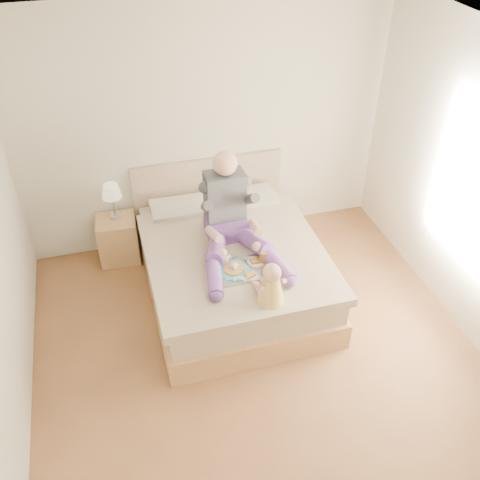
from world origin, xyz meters
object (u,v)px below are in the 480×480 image
object	(u,v)px
baby	(271,286)
tray	(244,267)
adult	(231,220)
bed	(231,263)
nightstand	(118,239)

from	to	relation	value
baby	tray	bearing A→B (deg)	92.09
adult	baby	distance (m)	0.88
bed	baby	world-z (taller)	baby
bed	tray	world-z (taller)	bed
nightstand	baby	xyz separation A→B (m)	(1.19, -1.72, 0.51)
bed	adult	bearing A→B (deg)	-98.43
nightstand	tray	size ratio (longest dim) A/B	1.04
tray	nightstand	bearing A→B (deg)	132.50
adult	baby	xyz separation A→B (m)	(0.12, -0.87, -0.12)
bed	baby	distance (m)	1.03
tray	baby	bearing A→B (deg)	-74.22
nightstand	adult	distance (m)	1.50
nightstand	adult	xyz separation A→B (m)	(1.07, -0.85, 0.63)
adult	baby	world-z (taller)	adult
nightstand	bed	bearing A→B (deg)	-33.23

